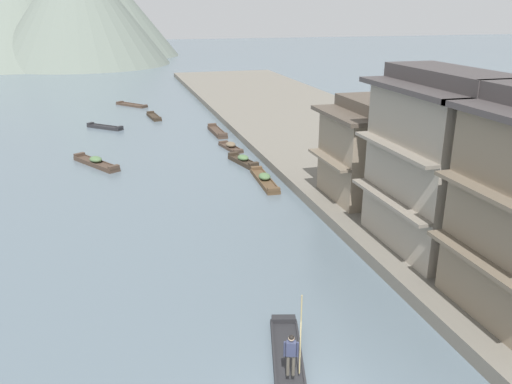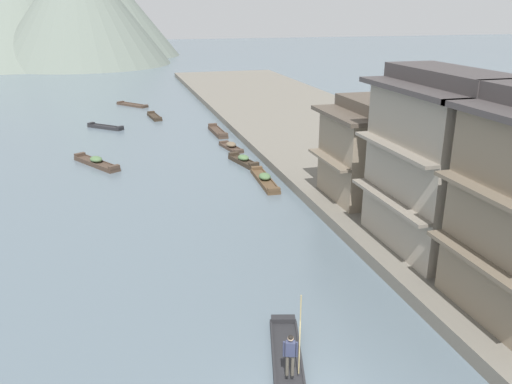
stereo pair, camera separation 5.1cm
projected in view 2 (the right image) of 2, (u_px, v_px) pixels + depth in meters
riverbank_right at (348, 143)px, 47.82m from camera, size 18.00×110.00×0.66m
boat_foreground_poled at (287, 364)px, 18.51m from camera, size 2.39×5.50×0.42m
boatman_person at (291, 350)px, 17.15m from camera, size 0.56×0.33×3.04m
boat_moored_nearest at (132, 105)px, 67.25m from camera, size 3.89×4.50×0.36m
boat_moored_second at (218, 132)px, 52.56m from camera, size 1.13×4.96×0.56m
boat_moored_third at (105, 127)px, 54.78m from camera, size 3.72×3.58×0.44m
boat_moored_far at (96, 162)px, 41.99m from camera, size 3.67×5.25×0.76m
boat_midriver_drifting at (243, 160)px, 42.49m from camera, size 1.79×3.91×0.73m
boat_midriver_upstream at (265, 180)px, 37.90m from camera, size 1.16×5.54×0.71m
boat_upstream_distant at (231, 146)px, 46.88m from camera, size 1.58×3.78×0.65m
boat_crossing_west at (155, 117)px, 59.92m from camera, size 1.43×4.23×0.45m
house_waterfront_second at (441, 162)px, 25.30m from camera, size 5.82×7.40×8.74m
house_waterfront_tall at (378, 150)px, 32.53m from camera, size 7.06×5.95×6.14m
hill_far_west at (78, 4)px, 111.75m from camera, size 37.74×37.74×25.06m
hill_far_centre at (102, 7)px, 131.59m from camera, size 37.68×37.68×23.93m
hill_far_east at (20, 22)px, 121.05m from camera, size 57.76×57.76×17.37m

